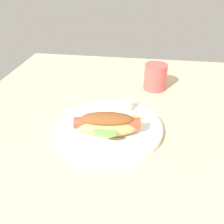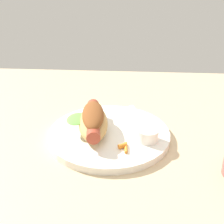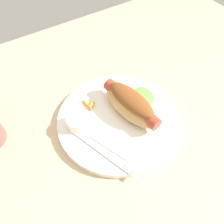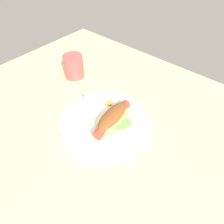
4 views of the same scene
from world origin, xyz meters
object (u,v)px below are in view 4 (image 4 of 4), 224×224
Objects in this scene: sauce_ramekin at (91,100)px; carrot_garnish at (109,103)px; fork at (75,118)px; knife at (82,117)px; drinking_cup at (74,66)px; plate at (104,122)px; hot_dog at (113,118)px.

sauce_ramekin is 1.30× the size of carrot_garnish.
sauce_ramekin is 8.53cm from fork.
knife is 1.48× the size of drinking_cup.
plate is 1.70× the size of hot_dog.
drinking_cup is at bearing -25.75° from sauce_ramekin.
drinking_cup is (20.31, -15.22, 2.66)cm from knife.
knife reaches higher than plate.
carrot_garnish is (-4.97, -3.47, -0.92)cm from sauce_ramekin.
drinking_cup is (26.49, -11.68, 3.64)cm from plate.
plate is 6.01× the size of sauce_ramekin.
knife is at bearing -74.44° from hot_dog.
hot_dog is at bearing 99.63° from fork.
carrot_garnish is at bearing 144.91° from knife.
knife is at bearing 143.15° from drinking_cup.
plate is 1.74× the size of fork.
sauce_ramekin is 0.29× the size of fork.
carrot_garnish reaches higher than fork.
fork is 25.62cm from drinking_cup.
knife is at bearing 110.43° from sauce_ramekin.
plate is 2.10× the size of knife.
knife is (-1.31, -1.76, -0.02)cm from fork.
sauce_ramekin reaches higher than fork.
sauce_ramekin is at bearing 34.94° from carrot_garnish.
fork is at bearing 35.30° from plate.
plate is 4.88cm from hot_dog.
carrot_garnish is (-2.51, -10.09, 0.24)cm from knife.
drinking_cup is at bearing -23.79° from plate.
hot_dog is at bearing 159.18° from drinking_cup.
carrot_garnish is at bearing -60.70° from plate.
hot_dog reaches higher than knife.
hot_dog is 1.02× the size of fork.
sauce_ramekin is at bearing -19.54° from plate.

